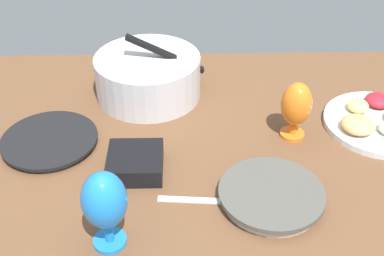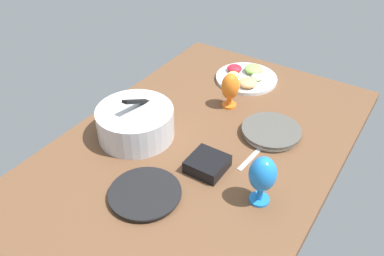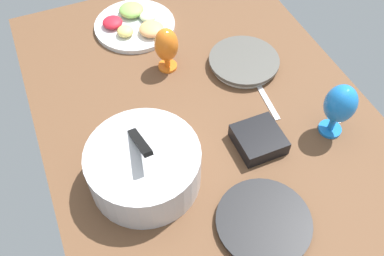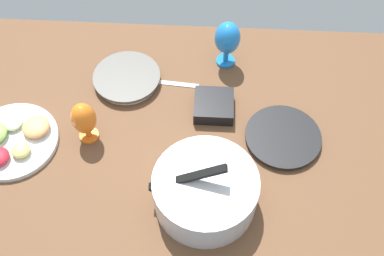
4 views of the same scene
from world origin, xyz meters
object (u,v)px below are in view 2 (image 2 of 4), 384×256
(dinner_plate_left, at_px, (145,194))
(hurricane_glass_orange, at_px, (230,88))
(dinner_plate_right, at_px, (271,132))
(fruit_platter, at_px, (246,77))
(mixing_bowl, at_px, (135,122))
(hurricane_glass_blue, at_px, (263,175))
(square_bowl_black, at_px, (207,163))

(dinner_plate_left, relative_size, hurricane_glass_orange, 1.55)
(dinner_plate_right, height_order, fruit_platter, fruit_platter)
(mixing_bowl, bearing_deg, hurricane_glass_blue, -95.41)
(dinner_plate_right, bearing_deg, square_bowl_black, 160.23)
(fruit_platter, distance_m, square_bowl_black, 0.69)
(dinner_plate_right, xyz_separation_m, square_bowl_black, (-0.32, 0.12, 0.01))
(dinner_plate_right, distance_m, hurricane_glass_blue, 0.39)
(dinner_plate_right, bearing_deg, hurricane_glass_orange, 69.08)
(dinner_plate_right, relative_size, mixing_bowl, 0.76)
(dinner_plate_left, distance_m, mixing_bowl, 0.36)
(mixing_bowl, distance_m, fruit_platter, 0.68)
(fruit_platter, relative_size, square_bowl_black, 2.25)
(dinner_plate_left, bearing_deg, hurricane_glass_blue, -60.04)
(dinner_plate_right, bearing_deg, dinner_plate_left, 157.97)
(hurricane_glass_blue, bearing_deg, fruit_platter, 29.92)
(mixing_bowl, xyz_separation_m, hurricane_glass_orange, (0.40, -0.22, 0.03))
(dinner_plate_left, xyz_separation_m, dinner_plate_right, (0.56, -0.23, 0.01))
(dinner_plate_right, relative_size, hurricane_glass_orange, 1.49)
(fruit_platter, bearing_deg, hurricane_glass_blue, -150.08)
(fruit_platter, distance_m, hurricane_glass_blue, 0.82)
(fruit_platter, bearing_deg, square_bowl_black, -165.43)
(dinner_plate_right, bearing_deg, mixing_bowl, 123.07)
(hurricane_glass_orange, height_order, hurricane_glass_blue, hurricane_glass_blue)
(mixing_bowl, xyz_separation_m, fruit_platter, (0.65, -0.18, -0.05))
(mixing_bowl, xyz_separation_m, square_bowl_black, (-0.02, -0.35, -0.04))
(fruit_platter, relative_size, hurricane_glass_orange, 1.85)
(mixing_bowl, bearing_deg, dinner_plate_right, -56.93)
(fruit_platter, bearing_deg, dinner_plate_right, -140.08)
(dinner_plate_left, bearing_deg, dinner_plate_right, -22.03)
(hurricane_glass_blue, bearing_deg, square_bowl_black, 80.57)
(dinner_plate_left, distance_m, fruit_platter, 0.91)
(dinner_plate_left, distance_m, dinner_plate_right, 0.60)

